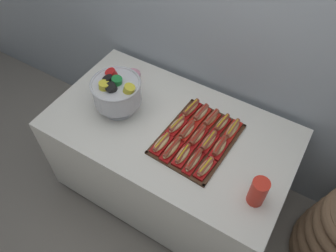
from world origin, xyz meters
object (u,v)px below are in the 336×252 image
hot_dog_2 (183,155)px  hot_dog_8 (208,142)px  buffet_table (170,159)px  hot_dog_4 (205,167)px  punch_bowl (117,91)px  cup_stack (258,192)px  hot_dog_9 (220,147)px  hot_dog_11 (201,114)px  hot_dog_7 (197,136)px  hot_dog_1 (172,149)px  hot_dog_14 (232,130)px  hot_dog_13 (222,124)px  hot_dog_0 (161,143)px  hot_dog_5 (177,125)px  hot_dog_3 (194,161)px  hot_dog_12 (211,119)px  donut (132,74)px  hot_dog_10 (191,109)px  serving_tray (197,139)px  hot_dog_6 (187,131)px

hot_dog_2 → hot_dog_8: same height
buffet_table → hot_dog_4: bearing=-27.3°
punch_bowl → cup_stack: punch_bowl is taller
hot_dog_9 → hot_dog_11: hot_dog_9 is taller
hot_dog_7 → hot_dog_8: (0.07, -0.00, -0.00)m
hot_dog_1 → hot_dog_4: size_ratio=1.16×
buffet_table → hot_dog_9: bearing=-1.2°
hot_dog_7 → hot_dog_11: size_ratio=1.02×
hot_dog_4 → hot_dog_14: bearing=86.9°
hot_dog_7 → hot_dog_13: 0.18m
hot_dog_4 → hot_dog_11: bearing=121.2°
hot_dog_0 → hot_dog_5: bearing=86.9°
hot_dog_14 → hot_dog_11: bearing=176.9°
hot_dog_8 → hot_dog_11: size_ratio=1.03×
hot_dog_0 → hot_dog_3: hot_dog_3 is taller
hot_dog_12 → donut: (-0.68, 0.10, -0.02)m
hot_dog_10 → hot_dog_14: bearing=-3.1°
hot_dog_7 → hot_dog_14: size_ratio=0.96×
serving_tray → hot_dog_11: (-0.07, 0.17, 0.03)m
hot_dog_2 → cup_stack: (0.46, -0.03, 0.06)m
hot_dog_11 → hot_dog_12: 0.08m
donut → hot_dog_10: bearing=-9.6°
buffet_table → hot_dog_4: 0.55m
hot_dog_4 → hot_dog_9: bearing=86.9°
serving_tray → cup_stack: size_ratio=3.03×
buffet_table → hot_dog_4: (0.33, -0.17, 0.40)m
hot_dog_7 → punch_bowl: size_ratio=0.55×
hot_dog_8 → hot_dog_14: (0.08, 0.16, -0.00)m
hot_dog_7 → hot_dog_8: bearing=-3.1°
hot_dog_3 → hot_dog_5: (-0.22, 0.18, -0.00)m
buffet_table → hot_dog_3: bearing=-33.0°
hot_dog_2 → hot_dog_14: 0.36m
hot_dog_2 → hot_dog_11: 0.34m
hot_dog_0 → hot_dog_9: 0.34m
cup_stack → hot_dog_2: bearing=176.0°
serving_tray → hot_dog_9: 0.15m
hot_dog_4 → hot_dog_12: bearing=111.4°
cup_stack → hot_dog_7: bearing=156.3°
hot_dog_2 → punch_bowl: size_ratio=0.50×
hot_dog_1 → serving_tray: bearing=62.5°
hot_dog_12 → hot_dog_9: bearing=-50.8°
hot_dog_10 → punch_bowl: bearing=-152.3°
hot_dog_4 → hot_dog_11: (-0.21, 0.34, 0.00)m
serving_tray → hot_dog_13: hot_dog_13 is taller
hot_dog_0 → hot_dog_6: hot_dog_6 is taller
hot_dog_9 → hot_dog_13: hot_dog_9 is taller
serving_tray → hot_dog_3: hot_dog_3 is taller
hot_dog_0 → hot_dog_4: (0.30, -0.02, 0.00)m
buffet_table → hot_dog_13: 0.51m
hot_dog_14 → cup_stack: 0.46m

